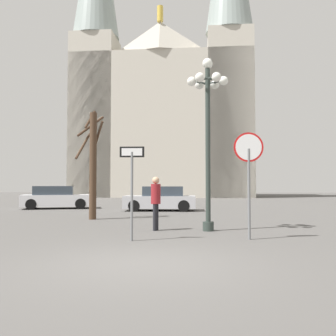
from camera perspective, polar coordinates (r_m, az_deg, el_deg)
name	(u,v)px	position (r m, az deg, el deg)	size (l,w,h in m)	color
ground_plane	(140,264)	(7.42, -4.24, -14.31)	(120.00, 120.00, 0.00)	#514F4C
cathedral	(163,92)	(47.05, -0.74, 11.41)	(21.52, 11.56, 39.63)	#BCB5A5
stop_sign	(249,163)	(10.65, 12.13, 0.68)	(0.83, 0.09, 2.96)	slate
one_way_arrow_sign	(132,180)	(10.20, -5.50, -1.82)	(0.67, 0.07, 2.54)	slate
street_lamp	(208,117)	(12.56, 6.05, 7.72)	(1.36, 1.22, 5.69)	#2D3833
bare_tree	(93,162)	(16.69, -11.36, 0.94)	(1.30, 1.24, 4.80)	#473323
parked_car_near_white	(56,198)	(24.48, -16.57, -4.36)	(4.55, 2.96, 1.40)	silver
parked_car_far_silver	(161,199)	(21.65, -1.11, -4.74)	(4.09, 2.01, 1.39)	#B7B7BC
pedestrian_walking	(156,198)	(12.43, -1.87, -4.52)	(0.32, 0.32, 1.77)	black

